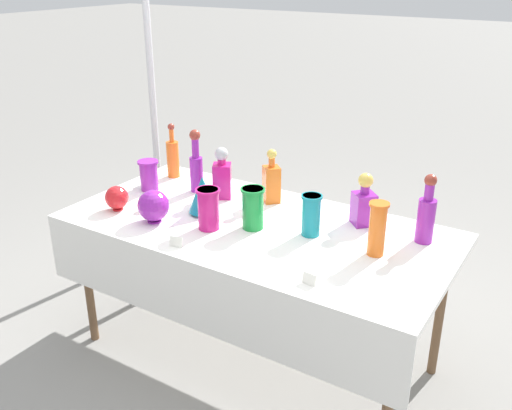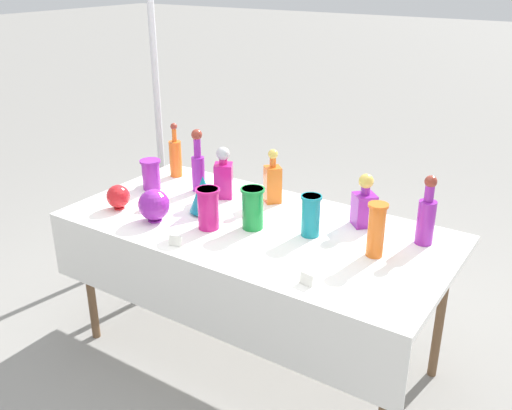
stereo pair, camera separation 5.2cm
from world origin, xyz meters
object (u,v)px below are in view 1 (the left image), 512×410
(slender_vase_2, at_px, (311,214))
(round_bowl_0, at_px, (153,206))
(tall_bottle_2, at_px, (426,214))
(square_decanter_0, at_px, (271,181))
(tall_bottle_0, at_px, (173,157))
(slender_vase_1, at_px, (208,208))
(slender_vase_0, at_px, (377,227))
(square_decanter_2, at_px, (222,176))
(canopy_pole, at_px, (154,122))
(fluted_vase_0, at_px, (203,194))
(slender_vase_4, at_px, (149,174))
(slender_vase_3, at_px, (253,207))
(tall_bottle_1, at_px, (196,165))
(square_decanter_1, at_px, (364,203))
(cardboard_box_behind_left, at_px, (269,244))
(round_bowl_1, at_px, (117,198))

(slender_vase_2, height_order, round_bowl_0, slender_vase_2)
(tall_bottle_2, relative_size, square_decanter_0, 1.12)
(tall_bottle_0, height_order, slender_vase_1, tall_bottle_0)
(slender_vase_0, bearing_deg, round_bowl_0, -166.32)
(square_decanter_2, relative_size, canopy_pole, 0.12)
(tall_bottle_0, height_order, slender_vase_0, tall_bottle_0)
(slender_vase_2, xyz_separation_m, fluted_vase_0, (-0.56, -0.07, -0.00))
(slender_vase_2, distance_m, slender_vase_4, 1.00)
(square_decanter_0, bearing_deg, slender_vase_0, -21.38)
(slender_vase_3, height_order, canopy_pole, canopy_pole)
(slender_vase_0, distance_m, slender_vase_2, 0.32)
(tall_bottle_1, bearing_deg, tall_bottle_2, 2.40)
(tall_bottle_0, relative_size, tall_bottle_2, 0.99)
(square_decanter_1, distance_m, slender_vase_1, 0.73)
(slender_vase_2, distance_m, slender_vase_3, 0.27)
(fluted_vase_0, xyz_separation_m, cardboard_box_behind_left, (-0.16, 0.91, -0.71))
(square_decanter_1, height_order, square_decanter_2, square_decanter_2)
(square_decanter_2, distance_m, fluted_vase_0, 0.23)
(tall_bottle_0, bearing_deg, tall_bottle_1, -23.20)
(tall_bottle_2, relative_size, round_bowl_1, 2.54)
(slender_vase_3, relative_size, canopy_pole, 0.08)
(round_bowl_0, height_order, canopy_pole, canopy_pole)
(tall_bottle_0, height_order, round_bowl_0, tall_bottle_0)
(tall_bottle_0, relative_size, cardboard_box_behind_left, 0.61)
(square_decanter_0, bearing_deg, slender_vase_1, -100.73)
(round_bowl_0, height_order, cardboard_box_behind_left, round_bowl_0)
(cardboard_box_behind_left, bearing_deg, tall_bottle_1, -94.54)
(tall_bottle_2, xyz_separation_m, square_decanter_2, (-1.06, -0.05, -0.01))
(slender_vase_2, xyz_separation_m, slender_vase_3, (-0.26, -0.08, 0.00))
(tall_bottle_2, height_order, round_bowl_1, tall_bottle_2)
(slender_vase_2, bearing_deg, slender_vase_1, -155.97)
(slender_vase_1, bearing_deg, slender_vase_3, 33.72)
(square_decanter_0, relative_size, slender_vase_4, 1.72)
(cardboard_box_behind_left, bearing_deg, slender_vase_2, -49.49)
(tall_bottle_0, bearing_deg, fluted_vase_0, -35.58)
(fluted_vase_0, bearing_deg, canopy_pole, 142.66)
(fluted_vase_0, bearing_deg, square_decanter_1, 22.84)
(slender_vase_1, height_order, round_bowl_1, slender_vase_1)
(square_decanter_2, height_order, fluted_vase_0, square_decanter_2)
(tall_bottle_1, bearing_deg, round_bowl_1, -113.63)
(tall_bottle_0, relative_size, slender_vase_1, 1.60)
(tall_bottle_2, bearing_deg, slender_vase_4, -173.20)
(tall_bottle_0, xyz_separation_m, fluted_vase_0, (0.46, -0.33, -0.02))
(square_decanter_0, relative_size, round_bowl_0, 1.79)
(slender_vase_1, bearing_deg, slender_vase_4, 158.37)
(tall_bottle_2, xyz_separation_m, round_bowl_1, (-1.41, -0.47, -0.07))
(round_bowl_1, bearing_deg, slender_vase_2, 15.35)
(slender_vase_0, distance_m, cardboard_box_behind_left, 1.54)
(fluted_vase_0, bearing_deg, tall_bottle_0, 144.42)
(slender_vase_4, bearing_deg, slender_vase_3, -8.55)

